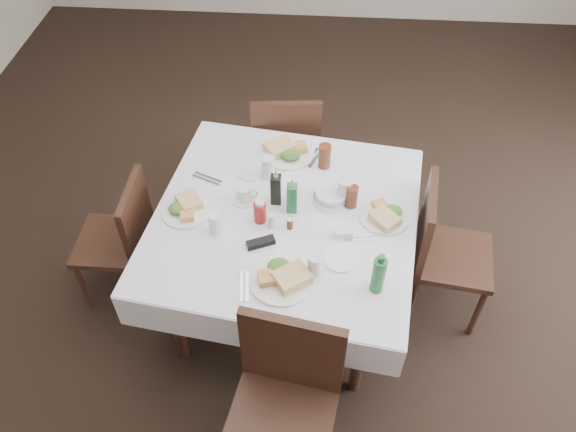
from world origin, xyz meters
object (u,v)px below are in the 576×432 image
object	(u,v)px
chair_north	(286,143)
oil_cruet_green	(292,197)
dining_table	(285,225)
water_n	(268,167)
chair_south	(286,395)
water_s	(315,265)
oil_cruet_dark	(276,188)
chair_east	(440,246)
green_bottle	(379,275)
ketchup_bottle	(260,211)
chair_west	(124,234)
bread_basket	(331,197)
coffee_mug	(244,195)
water_w	(215,223)
water_e	(345,191)

from	to	relation	value
chair_north	oil_cruet_green	xyz separation A→B (m)	(0.10, -0.84, 0.33)
dining_table	water_n	world-z (taller)	water_n
oil_cruet_green	chair_south	bearing A→B (deg)	-87.71
water_s	oil_cruet_dark	bearing A→B (deg)	115.47
dining_table	chair_north	bearing A→B (deg)	94.18
chair_east	oil_cruet_dark	xyz separation A→B (m)	(-0.92, 0.03, 0.34)
water_s	green_bottle	bearing A→B (deg)	-13.06
chair_south	chair_north	bearing A→B (deg)	94.33
chair_south	ketchup_bottle	xyz separation A→B (m)	(-0.20, 0.85, 0.27)
oil_cruet_dark	oil_cruet_green	xyz separation A→B (m)	(0.09, -0.06, -0.00)
chair_west	oil_cruet_green	xyz separation A→B (m)	(0.97, 0.00, 0.37)
water_n	green_bottle	xyz separation A→B (m)	(0.58, -0.73, 0.04)
chair_south	oil_cruet_dark	size ratio (longest dim) A/B	4.23
ketchup_bottle	chair_east	bearing A→B (deg)	6.27
bread_basket	oil_cruet_green	xyz separation A→B (m)	(-0.20, -0.09, 0.07)
chair_south	coffee_mug	xyz separation A→B (m)	(-0.30, 0.99, 0.25)
chair_south	green_bottle	world-z (taller)	green_bottle
chair_west	water_s	size ratio (longest dim) A/B	6.95
chair_east	water_w	xyz separation A→B (m)	(-1.20, -0.20, 0.31)
chair_south	coffee_mug	bearing A→B (deg)	106.69
chair_west	water_n	size ratio (longest dim) A/B	6.41
water_n	oil_cruet_dark	bearing A→B (deg)	-72.63
chair_north	water_w	xyz separation A→B (m)	(-0.28, -1.02, 0.30)
water_w	coffee_mug	distance (m)	0.26
chair_south	bread_basket	distance (m)	1.06
dining_table	coffee_mug	world-z (taller)	coffee_mug
oil_cruet_dark	chair_north	bearing A→B (deg)	90.61
water_n	oil_cruet_green	xyz separation A→B (m)	(0.15, -0.26, 0.03)
water_n	green_bottle	distance (m)	0.93
dining_table	water_n	size ratio (longest dim) A/B	11.54
water_e	dining_table	bearing A→B (deg)	-157.29
chair_west	water_w	bearing A→B (deg)	-16.76
water_e	water_w	distance (m)	0.71
bread_basket	ketchup_bottle	world-z (taller)	ketchup_bottle
dining_table	chair_east	size ratio (longest dim) A/B	1.70
water_s	coffee_mug	xyz separation A→B (m)	(-0.39, 0.46, -0.02)
chair_west	oil_cruet_dark	xyz separation A→B (m)	(0.88, 0.06, 0.37)
chair_east	chair_north	bearing A→B (deg)	138.50
chair_east	coffee_mug	size ratio (longest dim) A/B	6.43
chair_south	oil_cruet_dark	bearing A→B (deg)	97.24
chair_north	bread_basket	bearing A→B (deg)	-68.26
water_w	ketchup_bottle	size ratio (longest dim) A/B	0.87
oil_cruet_green	green_bottle	xyz separation A→B (m)	(0.43, -0.48, 0.01)
coffee_mug	green_bottle	world-z (taller)	green_bottle
water_s	coffee_mug	world-z (taller)	water_s
chair_south	water_e	distance (m)	1.09
coffee_mug	water_e	bearing A→B (deg)	4.21
chair_south	chair_east	xyz separation A→B (m)	(0.79, 0.96, -0.04)
chair_north	water_s	bearing A→B (deg)	-79.51
chair_east	water_w	bearing A→B (deg)	-170.48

